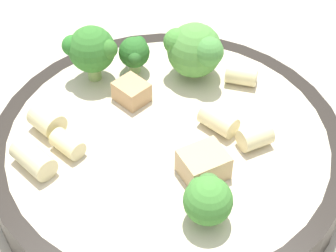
{
  "coord_description": "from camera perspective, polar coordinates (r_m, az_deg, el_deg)",
  "views": [
    {
      "loc": [
        -0.26,
        0.01,
        0.3
      ],
      "look_at": [
        0.0,
        0.0,
        0.05
      ],
      "focal_mm": 60.0,
      "sensor_mm": 36.0,
      "label": 1
    }
  ],
  "objects": [
    {
      "name": "chicken_chunk_1",
      "position": [
        0.39,
        -3.72,
        3.48
      ],
      "size": [
        0.03,
        0.03,
        0.01
      ],
      "primitive_type": "cube",
      "rotation": [
        0.0,
        0.0,
        0.74
      ],
      "color": "tan",
      "rests_on": "pasta_bowl"
    },
    {
      "name": "rigatoni_3",
      "position": [
        0.38,
        -12.19,
        0.55
      ],
      "size": [
        0.03,
        0.03,
        0.02
      ],
      "primitive_type": "cylinder",
      "rotation": [
        1.57,
        0.0,
        2.33
      ],
      "color": "beige",
      "rests_on": "pasta_bowl"
    },
    {
      "name": "chicken_chunk_0",
      "position": [
        0.34,
        3.62,
        -3.92
      ],
      "size": [
        0.03,
        0.03,
        0.02
      ],
      "primitive_type": "cube",
      "rotation": [
        0.0,
        0.0,
        2.0
      ],
      "color": "tan",
      "rests_on": "pasta_bowl"
    },
    {
      "name": "broccoli_floret_0",
      "position": [
        0.32,
        4.01,
        -7.35
      ],
      "size": [
        0.03,
        0.03,
        0.03
      ],
      "color": "#9EC175",
      "rests_on": "pasta_bowl"
    },
    {
      "name": "rigatoni_5",
      "position": [
        0.37,
        8.84,
        -1.09
      ],
      "size": [
        0.02,
        0.02,
        0.02
      ],
      "primitive_type": "cylinder",
      "rotation": [
        1.57,
        0.0,
        0.4
      ],
      "color": "beige",
      "rests_on": "pasta_bowl"
    },
    {
      "name": "pasta_bowl",
      "position": [
        0.38,
        0.0,
        -2.63
      ],
      "size": [
        0.24,
        0.24,
        0.04
      ],
      "color": "#28231E",
      "rests_on": "ground_plane"
    },
    {
      "name": "rigatoni_2",
      "position": [
        0.36,
        -13.51,
        -3.25
      ],
      "size": [
        0.03,
        0.03,
        0.02
      ],
      "primitive_type": "cylinder",
      "rotation": [
        1.57,
        0.0,
        2.31
      ],
      "color": "beige",
      "rests_on": "pasta_bowl"
    },
    {
      "name": "rigatoni_1",
      "position": [
        0.41,
        7.48,
        5.16
      ],
      "size": [
        0.02,
        0.03,
        0.01
      ],
      "primitive_type": "cylinder",
      "rotation": [
        1.57,
        0.0,
        2.83
      ],
      "color": "beige",
      "rests_on": "pasta_bowl"
    },
    {
      "name": "broccoli_floret_2",
      "position": [
        0.4,
        -7.8,
        7.7
      ],
      "size": [
        0.03,
        0.04,
        0.04
      ],
      "color": "#93B766",
      "rests_on": "pasta_bowl"
    },
    {
      "name": "rigatoni_4",
      "position": [
        0.37,
        5.15,
        0.55
      ],
      "size": [
        0.03,
        0.03,
        0.01
      ],
      "primitive_type": "cylinder",
      "rotation": [
        1.57,
        0.0,
        2.35
      ],
      "color": "beige",
      "rests_on": "pasta_bowl"
    },
    {
      "name": "broccoli_floret_3",
      "position": [
        0.41,
        2.69,
        7.85
      ],
      "size": [
        0.04,
        0.04,
        0.04
      ],
      "color": "#9EC175",
      "rests_on": "pasta_bowl"
    },
    {
      "name": "rigatoni_0",
      "position": [
        0.36,
        -10.17,
        -1.82
      ],
      "size": [
        0.02,
        0.02,
        0.01
      ],
      "primitive_type": "cylinder",
      "rotation": [
        1.57,
        0.0,
        2.35
      ],
      "color": "beige",
      "rests_on": "pasta_bowl"
    },
    {
      "name": "ground_plane",
      "position": [
        0.4,
        0.0,
        -4.66
      ],
      "size": [
        2.0,
        2.0,
        0.0
      ],
      "primitive_type": "plane",
      "color": "#BCB29E"
    },
    {
      "name": "broccoli_floret_1",
      "position": [
        0.41,
        -3.45,
        7.53
      ],
      "size": [
        0.03,
        0.02,
        0.03
      ],
      "color": "#9EC175",
      "rests_on": "pasta_bowl"
    }
  ]
}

